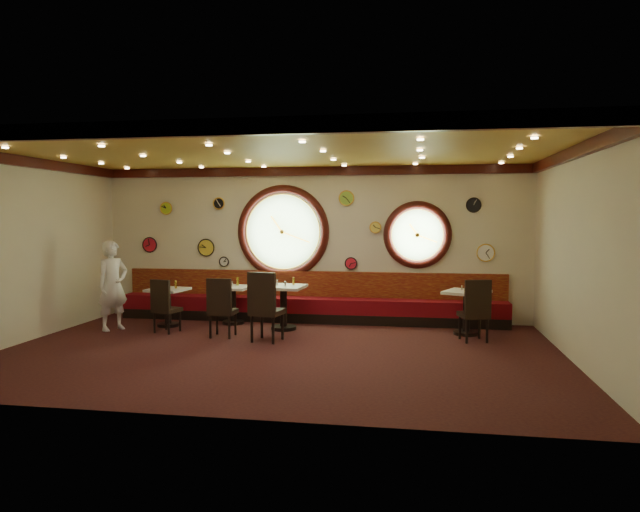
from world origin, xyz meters
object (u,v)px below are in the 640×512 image
at_px(condiment_d_salt, 462,288).
at_px(condiment_b_pepper, 232,284).
at_px(chair_b, 221,304).
at_px(condiment_a_bottle, 176,284).
at_px(table_b, 233,300).
at_px(condiment_b_bottle, 238,281).
at_px(condiment_a_pepper, 168,286).
at_px(chair_c, 264,302).
at_px(table_a, 168,302).
at_px(condiment_b_salt, 228,284).
at_px(chair_d, 476,306).
at_px(condiment_a_salt, 165,286).
at_px(condiment_d_pepper, 467,289).
at_px(condiment_c_bottle, 294,281).
at_px(condiment_d_bottle, 471,286).
at_px(table_c, 284,302).
at_px(chair_a, 164,302).
at_px(condiment_c_salt, 277,282).
at_px(condiment_c_pepper, 285,284).
at_px(waiter, 113,285).
at_px(table_d, 466,307).

bearing_deg(condiment_d_salt, condiment_b_pepper, 177.42).
height_order(chair_b, condiment_a_bottle, chair_b).
bearing_deg(table_b, condiment_a_bottle, -157.65).
bearing_deg(condiment_b_bottle, chair_b, -84.08).
distance_m(condiment_d_salt, condiment_a_pepper, 5.66).
bearing_deg(condiment_b_pepper, chair_c, -54.80).
bearing_deg(table_a, condiment_b_salt, 24.31).
height_order(chair_d, condiment_b_bottle, chair_d).
relative_size(condiment_a_salt, condiment_d_salt, 0.96).
height_order(condiment_d_pepper, condiment_c_bottle, condiment_c_bottle).
xyz_separation_m(table_a, table_b, (1.19, 0.46, 0.01)).
relative_size(chair_b, condiment_c_bottle, 4.62).
relative_size(condiment_a_bottle, condiment_d_bottle, 0.99).
bearing_deg(table_c, chair_a, -161.95).
xyz_separation_m(chair_c, condiment_a_bottle, (-2.11, 1.12, 0.13)).
xyz_separation_m(condiment_c_salt, condiment_d_salt, (3.49, 0.10, -0.04)).
distance_m(chair_b, chair_c, 0.89).
bearing_deg(condiment_c_salt, chair_a, -158.81).
distance_m(condiment_b_salt, condiment_d_salt, 4.60).
bearing_deg(condiment_a_bottle, condiment_d_salt, 2.09).
xyz_separation_m(condiment_a_pepper, condiment_b_bottle, (1.22, 0.63, 0.04)).
distance_m(condiment_b_salt, condiment_c_pepper, 1.40).
xyz_separation_m(chair_d, condiment_a_bottle, (-5.70, 0.53, 0.21)).
bearing_deg(chair_c, chair_b, 175.55).
height_order(chair_a, waiter, waiter).
bearing_deg(table_b, table_d, -3.86).
xyz_separation_m(table_a, condiment_b_pepper, (1.19, 0.44, 0.34)).
bearing_deg(table_b, table_a, -158.87).
xyz_separation_m(condiment_c_salt, condiment_b_pepper, (-1.01, 0.31, -0.08)).
bearing_deg(table_c, condiment_a_bottle, -179.47).
bearing_deg(condiment_d_pepper, table_b, 175.40).
bearing_deg(condiment_c_pepper, condiment_a_salt, 179.38).
relative_size(table_c, waiter, 0.50).
bearing_deg(condiment_c_pepper, condiment_a_pepper, -179.66).
bearing_deg(condiment_d_pepper, chair_c, -161.33).
distance_m(table_d, chair_b, 4.48).
bearing_deg(condiment_d_pepper, condiment_a_bottle, -179.40).
distance_m(table_c, condiment_c_salt, 0.40).
bearing_deg(condiment_c_pepper, condiment_b_bottle, 151.43).
bearing_deg(chair_d, chair_b, 170.34).
bearing_deg(condiment_d_salt, condiment_c_salt, -178.28).
height_order(table_a, table_d, table_d).
bearing_deg(table_d, condiment_d_bottle, 56.56).
xyz_separation_m(chair_b, condiment_a_salt, (-1.46, 0.87, 0.18)).
bearing_deg(condiment_b_salt, condiment_a_pepper, -153.48).
xyz_separation_m(chair_c, condiment_c_salt, (-0.07, 1.22, 0.20)).
distance_m(condiment_c_salt, condiment_b_bottle, 1.05).
relative_size(condiment_a_salt, condiment_c_bottle, 0.60).
distance_m(condiment_c_pepper, condiment_a_bottle, 2.23).
bearing_deg(condiment_b_bottle, condiment_d_pepper, -6.36).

